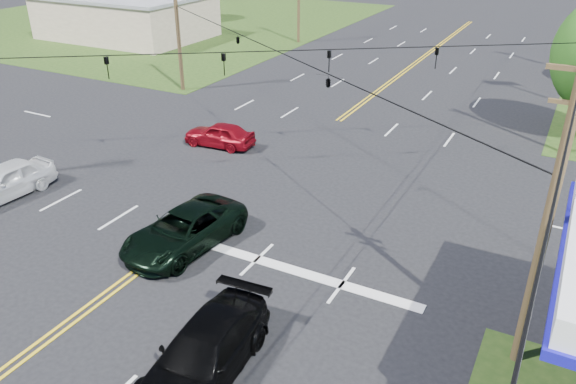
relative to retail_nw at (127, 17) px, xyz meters
The scene contains 11 objects.
ground 37.26m from the retail_nw, 36.25° to the right, with size 280.00×280.00×0.00m, color black.
grass_nw 11.36m from the retail_nw, 116.57° to the left, with size 46.00×48.00×0.03m, color #1E3912.
stop_bar 46.14m from the retail_nw, 40.60° to the right, with size 10.00×0.50×0.02m, color silver.
retail_nw is the anchor object (origin of this frame).
pole_se 53.09m from the retail_nw, 35.79° to the right, with size 1.60×0.28×9.50m.
pole_nw 21.60m from the retail_nw, 37.41° to the right, with size 1.60×0.28×9.50m.
span_wire_signals 37.42m from the retail_nw, 36.25° to the right, with size 26.00×18.00×1.13m.
pickup_dkgreen 43.15m from the retail_nw, 45.00° to the right, with size 2.52×5.47×1.52m, color black.
suv_black 50.21m from the retail_nw, 45.46° to the right, with size 2.18×5.36×1.55m, color black.
pickup_white 37.08m from the retail_nw, 56.42° to the right, with size 1.88×4.68×1.59m, color silver.
sedan_red 33.23m from the retail_nw, 39.24° to the right, with size 1.62×4.03×1.37m, color maroon.
Camera 1 is at (12.95, -11.37, 11.96)m, focal length 35.00 mm.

